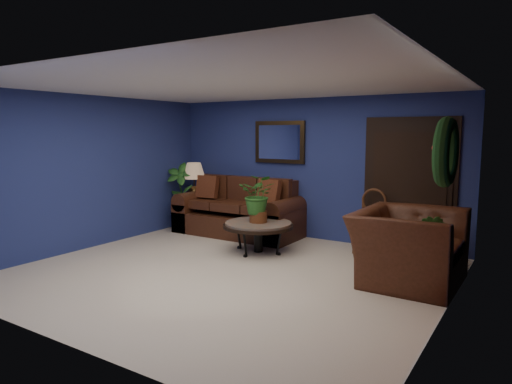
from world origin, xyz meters
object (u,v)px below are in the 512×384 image
Objects in this scene: table_lamp at (194,177)px; armchair at (408,247)px; side_chair at (371,217)px; coffee_table at (258,226)px; end_table at (195,208)px; sofa at (240,215)px.

armchair is at bearing -14.12° from table_lamp.
coffee_table is at bearing -147.27° from side_chair.
side_chair is at bearing 1.20° from end_table.
side_chair reaches higher than end_table.
side_chair is at bearing 32.55° from coffee_table.
coffee_table is 1.51× the size of table_lamp.
armchair is at bearing -5.48° from coffee_table.
sofa is 3.19× the size of table_lamp.
side_chair reaches higher than coffee_table.
table_lamp is (0.00, 0.00, 0.61)m from end_table.
side_chair is at bearing 37.21° from armchair.
table_lamp is 4.62m from armchair.
side_chair is at bearing 1.20° from table_lamp.
sofa is 3.57m from armchair.
coffee_table is 2.24m from end_table.
table_lamp reaches higher than armchair.
end_table is 4.59m from armchair.
table_lamp is (-1.07, -0.04, 0.67)m from sofa.
sofa reaches higher than armchair.
sofa is at bearing 136.64° from coffee_table.
end_table is at bearing -178.62° from side_chair.
table_lamp is (-2.06, 0.89, 0.59)m from coffee_table.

